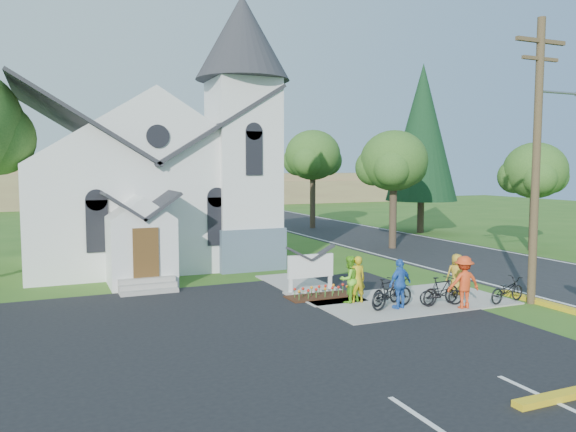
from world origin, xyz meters
name	(u,v)px	position (x,y,z in m)	size (l,w,h in m)	color
ground	(382,308)	(0.00, 0.00, 0.00)	(120.00, 120.00, 0.00)	#315F1B
parking_lot	(198,352)	(-7.00, -2.00, 0.01)	(20.00, 16.00, 0.02)	black
road	(386,241)	(10.00, 15.00, 0.01)	(8.00, 90.00, 0.02)	black
sidewalk	(409,301)	(1.50, 0.50, 0.03)	(7.00, 4.00, 0.05)	#A69F96
church	(154,160)	(-5.48, 12.48, 5.25)	(12.35, 12.00, 13.00)	white
church_sign	(311,267)	(-1.20, 3.20, 1.03)	(2.20, 0.40, 1.70)	#A69F96
flower_bed	(321,297)	(-1.20, 2.30, 0.04)	(2.60, 1.10, 0.07)	#351D0E
utility_pole	(538,152)	(5.36, -1.50, 5.40)	(3.45, 0.28, 10.00)	#453422
tree_road_near	(394,161)	(8.50, 12.00, 5.21)	(4.00, 4.00, 7.05)	#392B1F
tree_road_mid	(313,156)	(9.00, 24.00, 5.78)	(4.40, 4.40, 7.80)	#392B1F
tree_road_far	(535,171)	(15.50, 8.00, 4.63)	(3.60, 3.60, 6.30)	#392B1F
conifer	(422,133)	(15.00, 18.00, 7.39)	(5.20, 5.20, 12.40)	#392B1F
distant_hills	(163,188)	(3.36, 56.33, 2.17)	(61.00, 10.00, 5.60)	#85694A
cyclist_0	(357,279)	(-0.45, 0.93, 0.89)	(0.61, 0.40, 1.67)	#B89E15
bike_0	(392,294)	(0.23, -0.24, 0.55)	(0.67, 1.91, 1.00)	black
cyclist_1	(349,279)	(-0.71, 1.06, 0.89)	(0.82, 0.64, 1.68)	#6BC725
bike_1	(387,291)	(0.31, 0.21, 0.53)	(0.45, 1.61, 0.97)	black
cyclist_2	(400,284)	(0.46, -0.37, 0.90)	(1.00, 0.42, 1.71)	blue
bike_2	(441,293)	(2.06, -0.57, 0.46)	(0.55, 1.57, 0.83)	black
cyclist_3	(464,282)	(2.50, -1.20, 0.95)	(1.16, 0.67, 1.80)	#E04118
bike_3	(441,291)	(2.05, -0.57, 0.56)	(0.48, 1.69, 1.01)	black
cyclist_4	(457,274)	(3.62, 0.49, 0.83)	(0.77, 0.50, 1.57)	#B18821
bike_4	(507,290)	(4.46, -1.20, 0.50)	(0.60, 1.73, 0.91)	black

